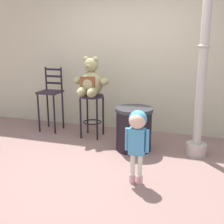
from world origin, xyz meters
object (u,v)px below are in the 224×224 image
(bar_chair_empty, at_px, (51,95))
(teddy_bear, at_px, (91,81))
(child_walking, at_px, (137,131))
(lamppost, at_px, (201,83))
(trash_bin, at_px, (134,129))
(bar_stool_with_teddy, at_px, (92,107))

(bar_chair_empty, bearing_deg, teddy_bear, -10.39)
(teddy_bear, bearing_deg, bar_chair_empty, 169.61)
(teddy_bear, xyz_separation_m, child_walking, (1.13, -1.37, -0.34))
(lamppost, xyz_separation_m, bar_chair_empty, (-2.65, 0.42, -0.41))
(teddy_bear, distance_m, child_walking, 1.81)
(trash_bin, height_order, lamppost, lamppost)
(child_walking, bearing_deg, teddy_bear, -160.03)
(child_walking, distance_m, bar_chair_empty, 2.52)
(trash_bin, bearing_deg, lamppost, 4.64)
(child_walking, xyz_separation_m, trash_bin, (-0.29, 1.03, -0.31))
(teddy_bear, relative_size, bar_chair_empty, 0.55)
(trash_bin, bearing_deg, teddy_bear, 157.97)
(trash_bin, xyz_separation_m, lamppost, (0.94, 0.08, 0.74))
(bar_chair_empty, bearing_deg, trash_bin, -16.29)
(bar_stool_with_teddy, bearing_deg, child_walking, -51.23)
(child_walking, relative_size, trash_bin, 1.34)
(lamppost, bearing_deg, bar_chair_empty, 170.92)
(bar_stool_with_teddy, height_order, trash_bin, bar_stool_with_teddy)
(bar_stool_with_teddy, height_order, lamppost, lamppost)
(child_walking, bearing_deg, bar_chair_empty, -146.93)
(trash_bin, bearing_deg, bar_chair_empty, 163.71)
(bar_stool_with_teddy, distance_m, trash_bin, 0.94)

